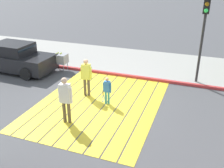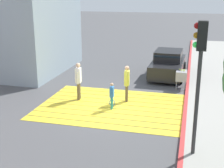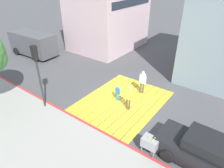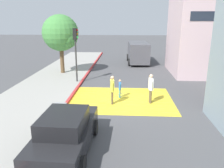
# 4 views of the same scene
# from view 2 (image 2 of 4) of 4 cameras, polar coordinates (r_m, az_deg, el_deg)

# --- Properties ---
(ground_plane) EXTENTS (120.00, 120.00, 0.00)m
(ground_plane) POSITION_cam_2_polar(r_m,az_deg,el_deg) (14.36, -0.07, -4.02)
(ground_plane) COLOR #4C4C4F
(crosswalk_stripes) EXTENTS (6.40, 4.90, 0.01)m
(crosswalk_stripes) POSITION_cam_2_polar(r_m,az_deg,el_deg) (14.36, -0.07, -4.00)
(crosswalk_stripes) COLOR yellow
(crosswalk_stripes) RESTS_ON ground
(curb_painted) EXTENTS (0.16, 40.00, 0.13)m
(curb_painted) POSITION_cam_2_polar(r_m,az_deg,el_deg) (13.94, 13.02, -4.85)
(curb_painted) COLOR #BC3333
(curb_painted) RESTS_ON ground
(car_parked_near_curb) EXTENTS (2.08, 4.35, 1.57)m
(car_parked_near_curb) POSITION_cam_2_polar(r_m,az_deg,el_deg) (19.38, 10.02, 3.48)
(car_parked_near_curb) COLOR black
(car_parked_near_curb) RESTS_ON ground
(traffic_light_corner) EXTENTS (0.39, 0.28, 4.24)m
(traffic_light_corner) POSITION_cam_2_polar(r_m,az_deg,el_deg) (9.54, 15.43, 3.69)
(traffic_light_corner) COLOR #2D2D2D
(traffic_light_corner) RESTS_ON ground
(tennis_ball_cart) EXTENTS (0.56, 0.80, 1.02)m
(tennis_ball_cart) POSITION_cam_2_polar(r_m,az_deg,el_deg) (17.16, 12.38, 1.50)
(tennis_ball_cart) COLOR #99999E
(tennis_ball_cart) RESTS_ON ground
(pedestrian_adult_lead) EXTENTS (0.28, 0.52, 1.79)m
(pedestrian_adult_lead) POSITION_cam_2_polar(r_m,az_deg,el_deg) (15.02, -6.06, 1.01)
(pedestrian_adult_lead) COLOR brown
(pedestrian_adult_lead) RESTS_ON ground
(pedestrian_adult_trailing) EXTENTS (0.26, 0.50, 1.72)m
(pedestrian_adult_trailing) POSITION_cam_2_polar(r_m,az_deg,el_deg) (14.67, 2.68, 0.54)
(pedestrian_adult_trailing) COLOR brown
(pedestrian_adult_trailing) RESTS_ON ground
(pedestrian_child_with_racket) EXTENTS (0.28, 0.37, 1.21)m
(pedestrian_child_with_racket) POSITION_cam_2_polar(r_m,az_deg,el_deg) (13.81, -0.03, -1.92)
(pedestrian_child_with_racket) COLOR teal
(pedestrian_child_with_racket) RESTS_ON ground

